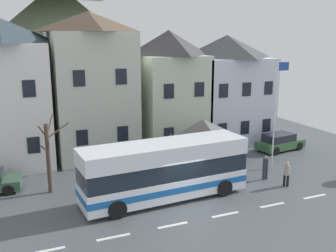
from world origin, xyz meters
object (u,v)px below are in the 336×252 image
object	(u,v)px
pedestrian_01	(265,166)
bare_tree_01	(48,156)
hilltop_castle	(58,44)
bus_shelter	(203,128)
parked_car_01	(217,150)
flagpole	(276,108)
townhouse_04	(225,88)
parked_car_02	(280,142)
transit_bus	(165,171)
townhouse_03	(169,90)
townhouse_02	(91,85)
public_bench	(210,153)
pedestrian_00	(287,173)
townhouse_01	(6,93)

from	to	relation	value
pedestrian_01	bare_tree_01	world-z (taller)	bare_tree_01
hilltop_castle	pedestrian_01	world-z (taller)	hilltop_castle
bus_shelter	parked_car_01	xyz separation A→B (m)	(2.27, 1.93, -2.33)
flagpole	bare_tree_01	size ratio (longest dim) A/B	1.62
townhouse_04	parked_car_02	distance (m)	6.69
townhouse_04	transit_bus	bearing A→B (deg)	-134.39
hilltop_castle	bus_shelter	bearing A→B (deg)	-75.30
townhouse_03	parked_car_02	xyz separation A→B (m)	(7.87, -4.67, -4.11)
townhouse_02	flagpole	bearing A→B (deg)	-37.07
townhouse_04	bus_shelter	distance (m)	9.13
bare_tree_01	public_bench	bearing A→B (deg)	9.47
parked_car_02	bare_tree_01	world-z (taller)	bare_tree_01
townhouse_04	pedestrian_00	xyz separation A→B (m)	(-2.36, -11.39, -3.70)
transit_bus	bare_tree_01	size ratio (longest dim) A/B	2.12
parked_car_01	bare_tree_01	distance (m)	12.59
bus_shelter	townhouse_04	bearing A→B (deg)	49.47
townhouse_01	townhouse_04	distance (m)	17.92
townhouse_02	bus_shelter	distance (m)	9.46
townhouse_03	parked_car_01	size ratio (longest dim) A/B	2.43
townhouse_04	public_bench	distance (m)	7.46
bus_shelter	townhouse_03	bearing A→B (deg)	87.46
townhouse_04	public_bench	world-z (taller)	townhouse_04
transit_bus	bus_shelter	xyz separation A→B (m)	(4.17, 3.39, 1.33)
townhouse_04	transit_bus	distance (m)	14.61
pedestrian_01	transit_bus	bearing A→B (deg)	-177.61
flagpole	parked_car_01	bearing A→B (deg)	128.36
bus_shelter	parked_car_02	world-z (taller)	bus_shelter
bus_shelter	parked_car_01	bearing A→B (deg)	40.37
parked_car_01	parked_car_02	bearing A→B (deg)	-177.40
hilltop_castle	parked_car_01	xyz separation A→B (m)	(8.43, -21.52, -7.59)
hilltop_castle	parked_car_02	size ratio (longest dim) A/B	8.43
townhouse_02	bus_shelter	size ratio (longest dim) A/B	2.98
townhouse_04	hilltop_castle	distance (m)	20.82
flagpole	townhouse_02	bearing A→B (deg)	142.93
pedestrian_01	bare_tree_01	distance (m)	13.53
transit_bus	pedestrian_01	distance (m)	7.20
transit_bus	parked_car_02	distance (m)	13.47
parked_car_01	public_bench	bearing A→B (deg)	-17.84
pedestrian_00	pedestrian_01	world-z (taller)	pedestrian_01
townhouse_03	bare_tree_01	xyz separation A→B (m)	(-10.38, -6.47, -2.51)
bus_shelter	public_bench	xyz separation A→B (m)	(1.79, 2.12, -2.54)
hilltop_castle	bus_shelter	distance (m)	24.81
pedestrian_01	flagpole	bearing A→B (deg)	41.38
townhouse_03	pedestrian_00	distance (m)	12.24
townhouse_04	pedestrian_01	bearing A→B (deg)	-106.08
townhouse_02	bus_shelter	xyz separation A→B (m)	(6.03, -6.87, -2.44)
public_bench	bare_tree_01	distance (m)	12.17
transit_bus	pedestrian_01	world-z (taller)	transit_bus
townhouse_03	transit_bus	bearing A→B (deg)	-114.06
transit_bus	parked_car_01	world-z (taller)	transit_bus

